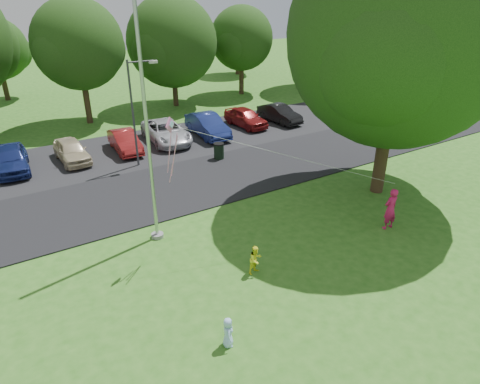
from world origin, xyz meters
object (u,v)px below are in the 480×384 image
kite (181,139)px  flagpole (148,141)px  child_yellow (256,260)px  trash_can (219,151)px  street_lamp (136,104)px  big_tree (400,41)px  woman (390,209)px  child_blue (228,332)px

kite → flagpole: bearing=75.3°
child_yellow → trash_can: bearing=55.7°
trash_can → kite: 10.50m
flagpole → street_lamp: (2.26, 7.76, -0.63)m
trash_can → big_tree: big_tree is taller
big_tree → kite: size_ratio=1.45×
woman → child_blue: 9.35m
street_lamp → woman: (6.33, -12.27, -2.62)m
big_tree → street_lamp: bearing=132.2°
flagpole → big_tree: (10.93, -1.81, 2.99)m
big_tree → kite: bearing=178.4°
flagpole → street_lamp: flagpole is taller
woman → child_yellow: (-6.51, 0.39, -0.37)m
trash_can → woman: size_ratio=0.54×
big_tree → child_blue: (-11.45, -4.76, -6.67)m
flagpole → child_yellow: size_ratio=9.18×
trash_can → woman: 10.96m
big_tree → woman: big_tree is taller
flagpole → big_tree: big_tree is taller
big_tree → child_yellow: big_tree is taller
child_yellow → big_tree: bearing=3.2°
child_blue → woman: bearing=-52.9°
street_lamp → big_tree: (8.67, -9.58, 3.62)m
big_tree → child_yellow: (-8.85, -2.31, -6.61)m
big_tree → kite: 10.62m
trash_can → child_blue: (-6.96, -12.81, -0.02)m
woman → child_yellow: bearing=-1.3°
trash_can → child_yellow: size_ratio=0.92×
woman → trash_can: bearing=-76.6°
child_blue → big_tree: bearing=-43.1°
street_lamp → kite: street_lamp is taller
kite → big_tree: bearing=-38.9°
child_blue → kite: (1.16, 5.04, 4.06)m
big_tree → child_yellow: bearing=-165.4°
trash_can → woman: (2.15, -10.74, 0.42)m
flagpole → child_blue: flagpole is taller
woman → child_yellow: 6.53m
woman → kite: size_ratio=0.22×
big_tree → child_blue: 14.08m
street_lamp → child_yellow: size_ratio=5.40×
flagpole → big_tree: bearing=-9.4°
street_lamp → child_yellow: 12.25m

